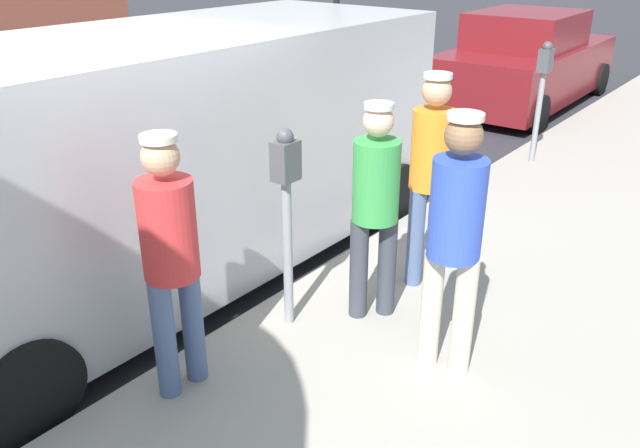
% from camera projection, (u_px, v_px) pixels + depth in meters
% --- Properties ---
extents(ground_plane, '(80.00, 80.00, 0.00)m').
position_uv_depth(ground_plane, '(125.00, 309.00, 5.36)').
color(ground_plane, '#2D2D33').
extents(parking_meter_near, '(0.14, 0.18, 1.52)m').
position_uv_depth(parking_meter_near, '(286.00, 196.00, 4.50)').
color(parking_meter_near, gray).
rests_on(parking_meter_near, sidewalk_slab).
extents(parking_meter_far, '(0.14, 0.18, 1.52)m').
position_uv_depth(parking_meter_far, '(542.00, 82.00, 7.98)').
color(parking_meter_far, gray).
rests_on(parking_meter_far, sidewalk_slab).
extents(pedestrian_in_green, '(0.34, 0.34, 1.66)m').
position_uv_depth(pedestrian_in_green, '(375.00, 200.00, 4.65)').
color(pedestrian_in_green, '#383D47').
rests_on(pedestrian_in_green, sidewalk_slab).
extents(pedestrian_in_red, '(0.34, 0.36, 1.70)m').
position_uv_depth(pedestrian_in_red, '(171.00, 252.00, 3.84)').
color(pedestrian_in_red, '#4C608C').
rests_on(pedestrian_in_red, sidewalk_slab).
extents(pedestrian_in_blue, '(0.36, 0.34, 1.77)m').
position_uv_depth(pedestrian_in_blue, '(455.00, 231.00, 4.00)').
color(pedestrian_in_blue, beige).
rests_on(pedestrian_in_blue, sidewalk_slab).
extents(pedestrian_in_orange, '(0.34, 0.34, 1.76)m').
position_uv_depth(pedestrian_in_orange, '(431.00, 167.00, 5.10)').
color(pedestrian_in_orange, '#4C608C').
rests_on(pedestrian_in_orange, sidewalk_slab).
extents(parked_van, '(2.16, 5.22, 2.15)m').
position_uv_depth(parked_van, '(178.00, 149.00, 5.57)').
color(parked_van, '#BCBCC1').
rests_on(parked_van, ground).
extents(parked_sedan_ahead, '(2.00, 4.43, 1.65)m').
position_uv_depth(parked_sedan_ahead, '(525.00, 63.00, 11.47)').
color(parked_sedan_ahead, maroon).
rests_on(parked_sedan_ahead, ground).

